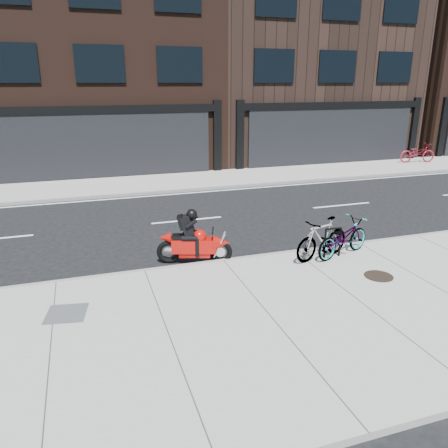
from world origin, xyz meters
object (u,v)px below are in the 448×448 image
object	(u,v)px
bike_rack	(333,240)
utility_grate	(66,313)
bicycle_front	(343,238)
bicycle_far	(417,153)
motorcycle	(197,241)
bicycle_rear	(322,239)
manhole_cover	(379,276)

from	to	relation	value
bike_rack	utility_grate	size ratio (longest dim) A/B	1.05
bicycle_front	bicycle_far	bearing A→B (deg)	-66.46
motorcycle	utility_grate	size ratio (longest dim) A/B	2.51
bicycle_rear	bicycle_front	bearing A→B (deg)	73.52
bike_rack	bicycle_front	distance (m)	0.29
manhole_cover	bicycle_front	bearing A→B (deg)	93.91
bicycle_front	bicycle_rear	world-z (taller)	bicycle_rear
bike_rack	motorcycle	size ratio (longest dim) A/B	0.42
manhole_cover	utility_grate	world-z (taller)	same
motorcycle	bicycle_far	xyz separation A→B (m)	(15.31, 9.75, 0.07)
bike_rack	motorcycle	distance (m)	3.47
bicycle_rear	motorcycle	distance (m)	3.17
bicycle_rear	motorcycle	world-z (taller)	motorcycle
bicycle_front	motorcycle	distance (m)	3.75
bicycle_rear	bicycle_far	distance (m)	16.31
manhole_cover	motorcycle	bearing A→B (deg)	147.31
bicycle_rear	manhole_cover	xyz separation A→B (m)	(0.71, -1.41, -0.52)
bicycle_front	manhole_cover	world-z (taller)	bicycle_front
utility_grate	manhole_cover	bearing A→B (deg)	-3.76
bike_rack	bicycle_rear	bearing A→B (deg)	180.00
manhole_cover	bicycle_rear	bearing A→B (deg)	116.51
bicycle_rear	motorcycle	bearing A→B (deg)	-124.37
utility_grate	bicycle_front	bearing A→B (deg)	8.06
bicycle_rear	bike_rack	bearing A→B (deg)	73.52
bicycle_far	manhole_cover	distance (m)	16.79
motorcycle	bicycle_rear	bearing A→B (deg)	0.19
bicycle_front	bicycle_far	world-z (taller)	bicycle_far
bike_rack	bicycle_front	bearing A→B (deg)	0.00
bicycle_rear	manhole_cover	bearing A→B (deg)	10.03
bicycle_front	utility_grate	bearing A→B (deg)	79.06
bike_rack	bicycle_far	bearing A→B (deg)	41.83
bicycle_rear	motorcycle	xyz separation A→B (m)	(-3.01, 0.97, -0.07)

